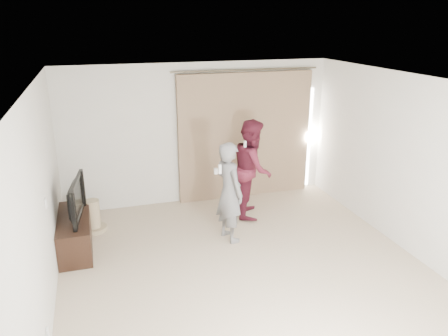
{
  "coord_description": "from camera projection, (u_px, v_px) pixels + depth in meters",
  "views": [
    {
      "loc": [
        -1.83,
        -4.89,
        3.33
      ],
      "look_at": [
        0.02,
        1.2,
        1.14
      ],
      "focal_mm": 35.0,
      "sensor_mm": 36.0,
      "label": 1
    }
  ],
  "objects": [
    {
      "name": "wall_left",
      "position": [
        41.0,
        209.0,
        4.9
      ],
      "size": [
        0.04,
        5.5,
        2.6
      ],
      "color": "beige",
      "rests_on": "ground"
    },
    {
      "name": "tv",
      "position": [
        71.0,
        199.0,
        6.41
      ],
      "size": [
        0.26,
        1.03,
        0.59
      ],
      "primitive_type": "imported",
      "rotation": [
        0.0,
        0.0,
        1.45
      ],
      "color": "black",
      "rests_on": "tv_console"
    },
    {
      "name": "scratching_post",
      "position": [
        94.0,
        218.0,
        7.15
      ],
      "size": [
        0.4,
        0.4,
        0.54
      ],
      "color": "tan",
      "rests_on": "ground"
    },
    {
      "name": "person_woman",
      "position": [
        252.0,
        168.0,
        7.57
      ],
      "size": [
        0.9,
        1.01,
        1.72
      ],
      "color": "#5A1929",
      "rests_on": "ground"
    },
    {
      "name": "ceiling",
      "position": [
        252.0,
        83.0,
        5.17
      ],
      "size": [
        5.0,
        5.5,
        0.01
      ],
      "primitive_type": "cube",
      "color": "white",
      "rests_on": "wall_back"
    },
    {
      "name": "tv_console",
      "position": [
        75.0,
        233.0,
        6.59
      ],
      "size": [
        0.46,
        1.33,
        0.51
      ],
      "primitive_type": "cube",
      "color": "black",
      "rests_on": "ground"
    },
    {
      "name": "person_man",
      "position": [
        229.0,
        192.0,
        6.71
      ],
      "size": [
        0.52,
        0.66,
        1.59
      ],
      "color": "slate",
      "rests_on": "ground"
    },
    {
      "name": "wall_back",
      "position": [
        198.0,
        134.0,
        8.08
      ],
      "size": [
        5.0,
        0.04,
        2.6
      ],
      "primitive_type": "cube",
      "color": "beige",
      "rests_on": "ground"
    },
    {
      "name": "floor",
      "position": [
        248.0,
        273.0,
        6.01
      ],
      "size": [
        5.5,
        5.5,
        0.0
      ],
      "primitive_type": "plane",
      "color": "tan",
      "rests_on": "ground"
    },
    {
      "name": "curtain",
      "position": [
        246.0,
        136.0,
        8.3
      ],
      "size": [
        2.8,
        0.11,
        2.46
      ],
      "color": "#9B7C5F",
      "rests_on": "ground"
    }
  ]
}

